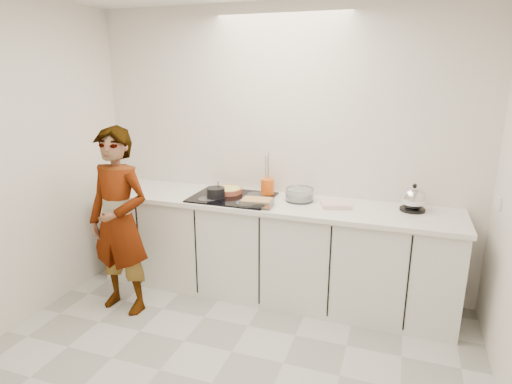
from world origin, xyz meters
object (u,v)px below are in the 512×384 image
(saucepan, at_px, (216,193))
(kettle, at_px, (413,199))
(utensil_crock, at_px, (267,187))
(cook, at_px, (119,222))
(mixing_bowl, at_px, (299,195))
(tart_dish, at_px, (228,190))
(hob, at_px, (232,197))
(baking_dish, at_px, (257,202))

(saucepan, bearing_deg, kettle, 7.74)
(utensil_crock, distance_m, cook, 1.34)
(mixing_bowl, relative_size, cook, 0.16)
(tart_dish, bearing_deg, saucepan, -101.55)
(utensil_crock, bearing_deg, cook, -142.22)
(hob, bearing_deg, cook, -141.23)
(tart_dish, height_order, kettle, kettle)
(mixing_bowl, distance_m, kettle, 0.95)
(kettle, distance_m, utensil_crock, 1.27)
(hob, distance_m, kettle, 1.55)
(utensil_crock, bearing_deg, baking_dish, -86.77)
(mixing_bowl, distance_m, utensil_crock, 0.33)
(saucepan, xyz_separation_m, kettle, (1.67, 0.23, 0.04))
(kettle, distance_m, cook, 2.45)
(saucepan, height_order, kettle, kettle)
(kettle, bearing_deg, hob, -174.61)
(tart_dish, bearing_deg, kettle, 1.58)
(cook, bearing_deg, kettle, 23.22)
(hob, bearing_deg, baking_dish, -29.78)
(hob, bearing_deg, tart_dish, 131.74)
(tart_dish, bearing_deg, baking_dish, -35.02)
(hob, bearing_deg, kettle, 5.39)
(tart_dish, xyz_separation_m, saucepan, (-0.04, -0.18, 0.02))
(mixing_bowl, bearing_deg, hob, -169.42)
(mixing_bowl, xyz_separation_m, kettle, (0.95, 0.03, 0.04))
(kettle, bearing_deg, baking_dish, -165.91)
(kettle, relative_size, utensil_crock, 1.71)
(utensil_crock, height_order, cook, cook)
(baking_dish, bearing_deg, utensil_crock, 93.23)
(mixing_bowl, bearing_deg, baking_dish, -137.25)
(baking_dish, relative_size, cook, 0.18)
(kettle, height_order, cook, cook)
(cook, bearing_deg, tart_dish, 51.41)
(tart_dish, distance_m, mixing_bowl, 0.68)
(hob, height_order, tart_dish, tart_dish)
(baking_dish, height_order, cook, cook)
(tart_dish, height_order, baking_dish, baking_dish)
(baking_dish, relative_size, utensil_crock, 1.86)
(tart_dish, distance_m, baking_dish, 0.47)
(saucepan, distance_m, utensil_crock, 0.48)
(baking_dish, relative_size, mixing_bowl, 1.15)
(hob, xyz_separation_m, kettle, (1.54, 0.15, 0.09))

